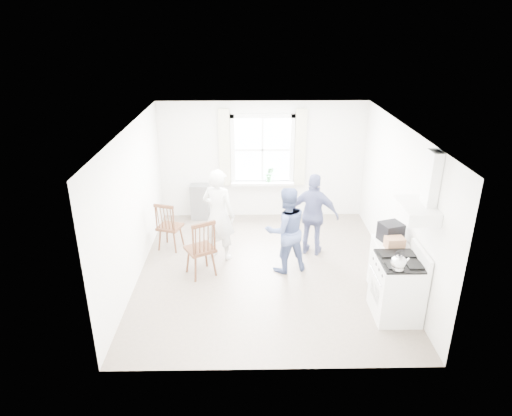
{
  "coord_description": "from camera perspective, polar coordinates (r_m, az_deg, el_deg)",
  "views": [
    {
      "loc": [
        -0.31,
        -7.14,
        4.23
      ],
      "look_at": [
        -0.18,
        0.2,
        1.14
      ],
      "focal_mm": 32.0,
      "sensor_mm": 36.0,
      "label": 1
    }
  ],
  "objects": [
    {
      "name": "low_cabinet",
      "position": [
        7.85,
        16.2,
        -6.94
      ],
      "size": [
        0.5,
        0.55,
        0.9
      ],
      "primitive_type": "cube",
      "color": "white",
      "rests_on": "ground"
    },
    {
      "name": "person_mid",
      "position": [
        7.98,
        3.76,
        -2.76
      ],
      "size": [
        0.96,
        0.96,
        1.57
      ],
      "primitive_type": "imported",
      "rotation": [
        0.0,
        0.0,
        3.45
      ],
      "color": "#4B5B8C",
      "rests_on": "ground"
    },
    {
      "name": "person_right",
      "position": [
        8.6,
        7.24,
        -0.86
      ],
      "size": [
        1.19,
        1.19,
        1.6
      ],
      "primitive_type": "imported",
      "rotation": [
        0.0,
        0.0,
        2.81
      ],
      "color": "navy",
      "rests_on": "ground"
    },
    {
      "name": "gas_stove",
      "position": [
        7.24,
        17.23,
        -9.46
      ],
      "size": [
        0.68,
        0.76,
        1.12
      ],
      "color": "white",
      "rests_on": "ground"
    },
    {
      "name": "shelf_unit",
      "position": [
        10.27,
        -7.03,
        0.78
      ],
      "size": [
        0.4,
        0.3,
        0.8
      ],
      "primitive_type": "cube",
      "color": "gray",
      "rests_on": "ground"
    },
    {
      "name": "range_hood",
      "position": [
        6.68,
        19.94,
        1.0
      ],
      "size": [
        0.45,
        0.76,
        0.94
      ],
      "color": "white",
      "rests_on": "room_shell"
    },
    {
      "name": "window_assembly",
      "position": [
        9.98,
        0.81,
        6.75
      ],
      "size": [
        1.88,
        0.24,
        1.7
      ],
      "color": "white",
      "rests_on": "room_shell"
    },
    {
      "name": "windsor_chair_a",
      "position": [
        7.85,
        -6.7,
        -4.4
      ],
      "size": [
        0.61,
        0.61,
        1.08
      ],
      "color": "#442516",
      "rests_on": "ground"
    },
    {
      "name": "room_shell",
      "position": [
        7.72,
        1.36,
        0.55
      ],
      "size": [
        4.62,
        5.12,
        2.64
      ],
      "color": "gray",
      "rests_on": "ground"
    },
    {
      "name": "stereo_stack",
      "position": [
        7.61,
        16.48,
        -2.86
      ],
      "size": [
        0.41,
        0.39,
        0.3
      ],
      "color": "black",
      "rests_on": "low_cabinet"
    },
    {
      "name": "kettle",
      "position": [
        6.71,
        17.38,
        -6.56
      ],
      "size": [
        0.22,
        0.22,
        0.31
      ],
      "color": "silver",
      "rests_on": "gas_stove"
    },
    {
      "name": "windsor_chair_b",
      "position": [
        8.87,
        -11.1,
        -1.71
      ],
      "size": [
        0.53,
        0.52,
        1.0
      ],
      "color": "#442516",
      "rests_on": "ground"
    },
    {
      "name": "potted_plant",
      "position": [
        10.04,
        1.72,
        4.2
      ],
      "size": [
        0.23,
        0.23,
        0.34
      ],
      "primitive_type": "imported",
      "rotation": [
        0.0,
        0.0,
        -0.26
      ],
      "color": "#367B41",
      "rests_on": "window_assembly"
    },
    {
      "name": "cardboard_box",
      "position": [
        7.4,
        16.94,
        -4.2
      ],
      "size": [
        0.3,
        0.22,
        0.18
      ],
      "primitive_type": "cube",
      "rotation": [
        0.0,
        0.0,
        0.09
      ],
      "color": "#A3734F",
      "rests_on": "low_cabinet"
    },
    {
      "name": "person_left",
      "position": [
        8.37,
        -4.68,
        -0.85
      ],
      "size": [
        0.85,
        0.85,
        1.75
      ],
      "primitive_type": "imported",
      "rotation": [
        0.0,
        0.0,
        2.71
      ],
      "color": "white",
      "rests_on": "ground"
    }
  ]
}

